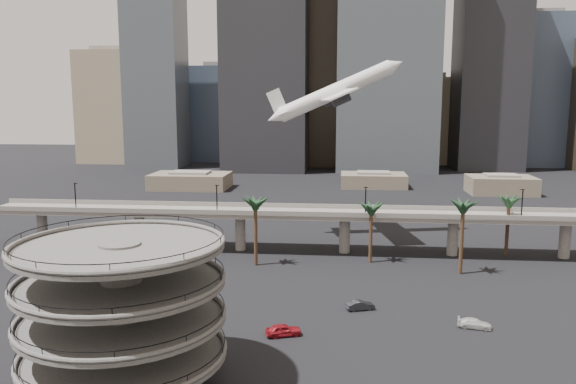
# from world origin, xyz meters

# --- Properties ---
(ground) EXTENTS (700.00, 700.00, 0.00)m
(ground) POSITION_xyz_m (0.00, 0.00, 0.00)
(ground) COLOR black
(ground) RESTS_ON ground
(parking_ramp) EXTENTS (22.20, 22.20, 17.35)m
(parking_ramp) POSITION_xyz_m (-13.00, -4.00, 9.84)
(parking_ramp) COLOR #4A4745
(parking_ramp) RESTS_ON ground
(overpass) EXTENTS (130.00, 9.30, 14.70)m
(overpass) POSITION_xyz_m (0.00, 55.00, 7.34)
(overpass) COLOR slate
(overpass) RESTS_ON ground
(palm_trees) EXTENTS (54.40, 18.40, 14.00)m
(palm_trees) POSITION_xyz_m (21.48, 47.47, 11.30)
(palm_trees) COLOR #4D3321
(palm_trees) RESTS_ON ground
(low_buildings) EXTENTS (135.00, 27.50, 6.80)m
(low_buildings) POSITION_xyz_m (6.89, 142.30, 2.86)
(low_buildings) COLOR #64594A
(low_buildings) RESTS_ON ground
(skyline) EXTENTS (269.00, 86.00, 127.93)m
(skyline) POSITION_xyz_m (15.11, 217.08, 46.81)
(skyline) COLOR gray
(skyline) RESTS_ON ground
(airborne_jet) EXTENTS (32.23, 29.82, 16.36)m
(airborne_jet) POSITION_xyz_m (8.42, 70.21, 33.32)
(airborne_jet) COLOR silver
(airborne_jet) RESTS_ON ground
(car_a) EXTENTS (5.16, 3.35, 1.63)m
(car_a) POSITION_xyz_m (2.73, 11.32, 0.82)
(car_a) COLOR maroon
(car_a) RESTS_ON ground
(car_b) EXTENTS (4.55, 2.77, 1.42)m
(car_b) POSITION_xyz_m (13.30, 21.95, 0.71)
(car_b) COLOR #212327
(car_b) RESTS_ON ground
(car_c) EXTENTS (4.82, 2.65, 1.32)m
(car_c) POSITION_xyz_m (28.83, 16.48, 0.66)
(car_c) COLOR silver
(car_c) RESTS_ON ground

